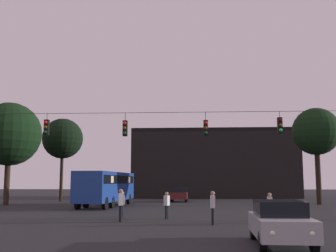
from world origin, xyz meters
The scene contains 15 objects.
ground_plane centered at (0.00, 24.50, 0.00)m, with size 168.00×168.00×0.00m, color black.
overhead_signal_span centered at (-0.02, 16.71, 4.04)m, with size 22.25×0.44×6.95m.
city_bus centered at (-5.95, 28.73, 1.87)m, with size 3.35×11.16×3.00m.
car_near_right centered at (4.69, 7.01, 0.80)m, with size 2.00×4.40×1.52m.
car_far_left centered at (0.24, 37.52, 0.80)m, with size 1.87×4.36×1.52m.
pedestrian_crossing_left centered at (-2.50, 16.21, 0.94)m, with size 0.28×0.38×1.67m.
pedestrian_crossing_center centered at (2.69, 13.58, 0.97)m, with size 0.24×0.36×1.70m.
pedestrian_crossing_right centered at (-2.65, 17.67, 0.88)m, with size 0.28×0.39×1.57m.
pedestrian_near_bus centered at (-2.30, 14.97, 1.02)m, with size 0.34×0.42×1.78m.
pedestrian_trailing centered at (5.78, 14.68, 0.90)m, with size 0.26×0.37×1.59m.
pedestrian_far_side centered at (0.14, 16.77, 0.88)m, with size 0.36×0.42×1.58m.
corner_building centered at (4.76, 50.91, 4.60)m, with size 22.12×10.58×9.19m.
tree_left_silhouette centered at (-12.84, 37.39, 6.94)m, with size 4.52×4.52×9.23m.
tree_behind_building centered at (13.80, 32.72, 6.98)m, with size 4.61×4.61×9.34m.
tree_right_far centered at (-15.72, 30.17, 6.65)m, with size 6.04×6.04×9.70m.
Camera 1 is at (1.61, -7.86, 2.19)m, focal length 43.98 mm.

